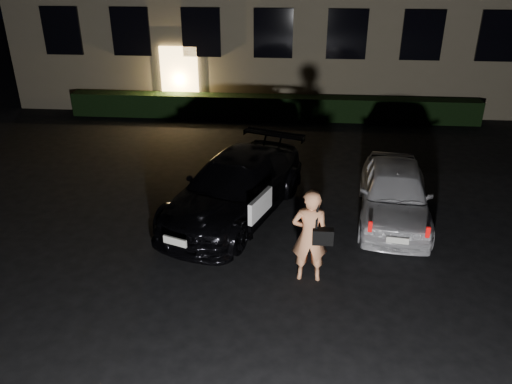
{
  "coord_description": "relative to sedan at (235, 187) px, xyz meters",
  "views": [
    {
      "loc": [
        0.96,
        -7.49,
        5.55
      ],
      "look_at": [
        0.15,
        2.0,
        1.0
      ],
      "focal_mm": 35.0,
      "sensor_mm": 36.0,
      "label": 1
    }
  ],
  "objects": [
    {
      "name": "sedan",
      "position": [
        0.0,
        0.0,
        0.0
      ],
      "size": [
        3.51,
        5.19,
        1.4
      ],
      "rotation": [
        0.0,
        0.0,
        -0.36
      ],
      "color": "black",
      "rests_on": "ground"
    },
    {
      "name": "ground",
      "position": [
        0.41,
        -2.84,
        -0.7
      ],
      "size": [
        80.0,
        80.0,
        0.0
      ],
      "primitive_type": "plane",
      "color": "black",
      "rests_on": "ground"
    },
    {
      "name": "man",
      "position": [
        1.68,
        -2.44,
        0.23
      ],
      "size": [
        0.76,
        0.45,
        1.84
      ],
      "rotation": [
        0.0,
        0.0,
        3.16
      ],
      "color": "#E99462",
      "rests_on": "ground"
    },
    {
      "name": "hatch",
      "position": [
        3.64,
        0.13,
        -0.04
      ],
      "size": [
        1.99,
        4.0,
        1.31
      ],
      "rotation": [
        0.0,
        0.0,
        -0.12
      ],
      "color": "silver",
      "rests_on": "ground"
    },
    {
      "name": "hedge",
      "position": [
        0.41,
        7.66,
        -0.27
      ],
      "size": [
        15.0,
        0.7,
        0.85
      ],
      "primitive_type": "cube",
      "color": "black",
      "rests_on": "ground"
    }
  ]
}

